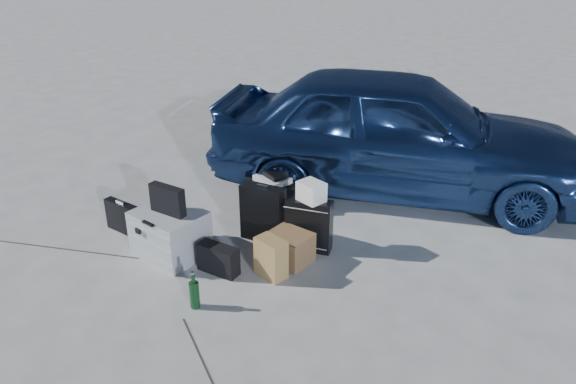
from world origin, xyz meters
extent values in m
plane|color=beige|center=(0.00, 0.00, 0.00)|extent=(60.00, 60.00, 0.00)
imported|color=navy|center=(0.79, 2.48, 0.73)|extent=(4.57, 2.84, 1.45)
cube|color=#A8ABAD|center=(-0.50, -0.02, 0.23)|extent=(0.69, 0.59, 0.45)
cube|color=black|center=(-0.48, -0.03, 0.59)|extent=(0.37, 0.10, 0.27)
cube|color=black|center=(-1.22, 0.07, 0.17)|extent=(0.43, 0.13, 0.33)
cube|color=black|center=(0.11, 0.67, 0.29)|extent=(0.46, 0.18, 0.58)
cube|color=black|center=(0.59, 0.74, 0.26)|extent=(0.46, 0.24, 0.53)
cube|color=white|center=(0.61, 0.75, 0.62)|extent=(0.28, 0.25, 0.19)
cube|color=black|center=(-0.18, 1.30, 0.16)|extent=(0.68, 0.54, 0.32)
cube|color=white|center=(-0.18, 1.32, 0.35)|extent=(0.42, 0.36, 0.06)
cube|color=black|center=(-0.17, 1.34, 0.41)|extent=(0.32, 0.28, 0.06)
cube|color=#AA874A|center=(0.53, 0.15, 0.19)|extent=(0.32, 0.24, 0.38)
cube|color=brown|center=(0.54, 0.45, 0.14)|extent=(0.42, 0.38, 0.29)
cube|color=black|center=(0.08, -0.04, 0.14)|extent=(0.39, 0.15, 0.27)
cylinder|color=#0E3215|center=(0.23, -0.56, 0.16)|extent=(0.09, 0.09, 0.33)
camera|label=1|loc=(2.82, -3.46, 2.88)|focal=35.00mm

